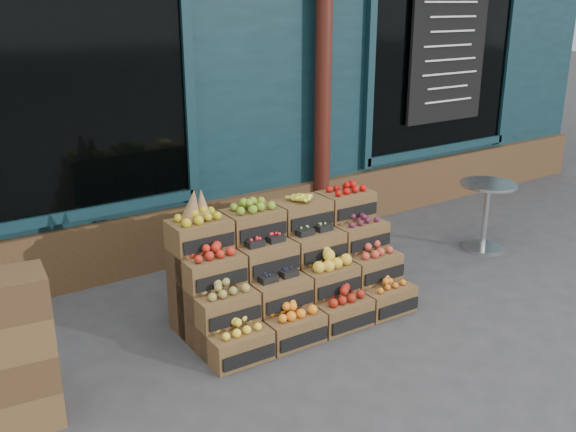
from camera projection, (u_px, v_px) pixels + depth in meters
ground at (357, 333)px, 5.20m from camera, size 60.00×60.00×0.00m
shop_facade at (109, 14)px, 8.42m from camera, size 12.00×6.24×4.80m
crate_display at (290, 275)px, 5.39m from camera, size 1.95×0.99×1.20m
spare_crates at (10, 353)px, 3.92m from camera, size 0.55×0.42×1.03m
bistro_table at (486, 208)px, 6.83m from camera, size 0.59×0.59×0.74m
shopkeeper at (28, 180)px, 5.94m from camera, size 0.72×0.48×1.97m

